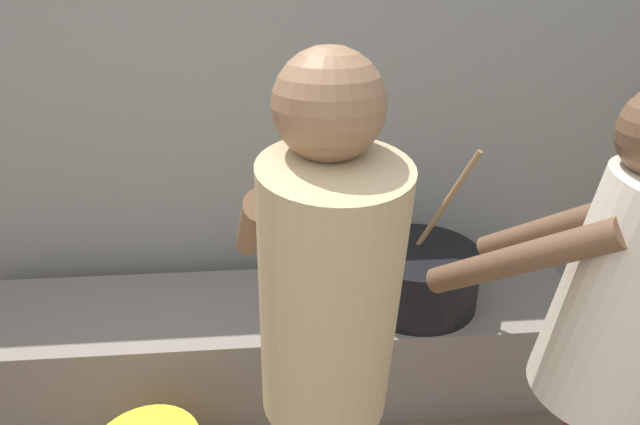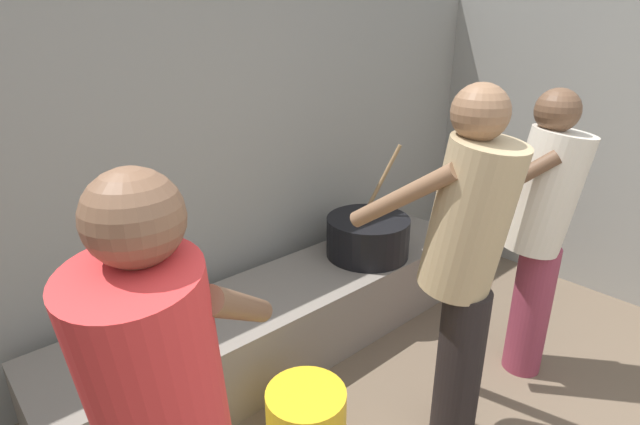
{
  "view_description": "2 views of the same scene",
  "coord_description": "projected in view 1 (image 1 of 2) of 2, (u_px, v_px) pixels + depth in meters",
  "views": [
    {
      "loc": [
        0.53,
        0.17,
        1.73
      ],
      "look_at": [
        0.66,
        1.66,
        1.06
      ],
      "focal_mm": 29.75,
      "sensor_mm": 36.0,
      "label": 1
    },
    {
      "loc": [
        -0.99,
        0.2,
        1.82
      ],
      "look_at": [
        0.38,
        1.73,
        1.01
      ],
      "focal_mm": 27.4,
      "sensor_mm": 36.0,
      "label": 2
    }
  ],
  "objects": [
    {
      "name": "block_enclosure_rear",
      "position": [
        164.0,
        143.0,
        2.51
      ],
      "size": [
        5.52,
        0.2,
        2.02
      ],
      "primitive_type": "cube",
      "color": "gray",
      "rests_on": "ground_plane"
    },
    {
      "name": "hearth_ledge",
      "position": [
        276.0,
        343.0,
        2.4
      ],
      "size": [
        2.73,
        0.6,
        0.43
      ],
      "primitive_type": "cube",
      "color": "slate",
      "rests_on": "ground_plane"
    },
    {
      "name": "cooking_pot_main",
      "position": [
        416.0,
        275.0,
        2.28
      ],
      "size": [
        0.52,
        0.52,
        0.7
      ],
      "color": "black",
      "rests_on": "hearth_ledge"
    },
    {
      "name": "cook_in_cream_shirt",
      "position": [
        612.0,
        355.0,
        1.3
      ],
      "size": [
        0.66,
        0.7,
        1.54
      ],
      "color": "#8C3347",
      "rests_on": "ground_plane"
    },
    {
      "name": "cook_in_tan_shirt",
      "position": [
        328.0,
        359.0,
        1.21
      ],
      "size": [
        0.41,
        0.71,
        1.62
      ],
      "color": "black",
      "rests_on": "ground_plane"
    }
  ]
}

